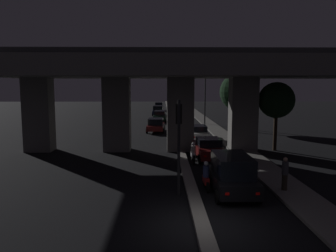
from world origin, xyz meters
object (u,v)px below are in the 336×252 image
object	(u,v)px
car_dark_green_second_oncoming	(160,116)
car_dark_blue_third_oncoming	(158,110)
car_white_third	(198,133)
pedestrian_on_sidewalk	(285,174)
traffic_light_left_of_median	(179,131)
car_dark_red_lead_oncoming	(156,125)
car_black_lead	(232,174)
street_lamp	(204,87)
motorcycle_red_filtering_near	(206,177)
car_dark_red_second	(208,148)
car_black_fourth_oncoming	(159,106)
motorcycle_white_filtering_mid	(193,154)

from	to	relation	value
car_dark_green_second_oncoming	car_dark_blue_third_oncoming	size ratio (longest dim) A/B	1.06
car_white_third	pedestrian_on_sidewalk	bearing A→B (deg)	-169.67
traffic_light_left_of_median	car_dark_red_lead_oncoming	size ratio (longest dim) A/B	1.08
car_black_lead	traffic_light_left_of_median	bearing A→B (deg)	92.70
car_white_third	car_dark_blue_third_oncoming	world-z (taller)	car_dark_blue_third_oncoming
street_lamp	motorcycle_red_filtering_near	size ratio (longest dim) A/B	5.20
car_black_lead	motorcycle_red_filtering_near	xyz separation A→B (m)	(-1.19, 0.69, -0.38)
traffic_light_left_of_median	car_dark_red_second	world-z (taller)	traffic_light_left_of_median
street_lamp	car_white_third	xyz separation A→B (m)	(-2.08, -12.91, -4.43)
street_lamp	traffic_light_left_of_median	bearing A→B (deg)	-99.47
car_white_third	car_black_fourth_oncoming	distance (m)	38.70
car_dark_green_second_oncoming	pedestrian_on_sidewalk	size ratio (longest dim) A/B	2.70
motorcycle_red_filtering_near	motorcycle_white_filtering_mid	xyz separation A→B (m)	(-0.09, 6.05, -0.03)
traffic_light_left_of_median	street_lamp	world-z (taller)	street_lamp
traffic_light_left_of_median	car_white_third	size ratio (longest dim) A/B	0.99
car_dark_blue_third_oncoming	motorcycle_red_filtering_near	world-z (taller)	car_dark_blue_third_oncoming
street_lamp	car_white_third	size ratio (longest dim) A/B	1.92
car_white_third	car_dark_green_second_oncoming	world-z (taller)	car_dark_green_second_oncoming
car_black_fourth_oncoming	motorcycle_white_filtering_mid	xyz separation A→B (m)	(2.81, -47.74, -0.37)
street_lamp	car_dark_red_lead_oncoming	world-z (taller)	street_lamp
street_lamp	motorcycle_red_filtering_near	bearing A→B (deg)	-96.85
street_lamp	car_dark_red_lead_oncoming	distance (m)	10.32
car_white_third	car_black_fourth_oncoming	size ratio (longest dim) A/B	1.05
car_dark_green_second_oncoming	street_lamp	bearing A→B (deg)	57.00
car_dark_red_second	car_dark_green_second_oncoming	size ratio (longest dim) A/B	1.09
car_dark_red_second	motorcycle_red_filtering_near	bearing A→B (deg)	168.78
car_dark_blue_third_oncoming	motorcycle_white_filtering_mid	xyz separation A→B (m)	(2.85, -36.81, -0.33)
car_black_fourth_oncoming	car_dark_green_second_oncoming	bearing A→B (deg)	1.41
car_black_lead	car_white_third	size ratio (longest dim) A/B	0.88
motorcycle_white_filtering_mid	car_black_fourth_oncoming	bearing A→B (deg)	2.51
street_lamp	car_dark_green_second_oncoming	size ratio (longest dim) A/B	2.01
car_dark_red_second	car_dark_red_lead_oncoming	xyz separation A→B (m)	(-4.12, 14.12, 0.05)
street_lamp	car_black_fourth_oncoming	distance (m)	26.66
car_black_lead	car_dark_green_second_oncoming	world-z (taller)	car_black_lead
traffic_light_left_of_median	car_dark_red_second	xyz separation A→B (m)	(2.59, 8.08, -2.41)
street_lamp	car_black_lead	xyz separation A→B (m)	(-2.20, -28.91, -4.18)
traffic_light_left_of_median	car_white_third	bearing A→B (deg)	80.29
street_lamp	car_dark_red_second	world-z (taller)	street_lamp
car_white_third	motorcycle_red_filtering_near	bearing A→B (deg)	176.42
car_white_third	motorcycle_red_filtering_near	xyz separation A→B (m)	(-1.31, -15.31, -0.13)
street_lamp	car_black_lead	size ratio (longest dim) A/B	2.18
car_dark_red_lead_oncoming	car_black_fourth_oncoming	xyz separation A→B (m)	(0.08, 32.40, 0.15)
car_black_lead	motorcycle_red_filtering_near	bearing A→B (deg)	59.82
car_dark_red_lead_oncoming	pedestrian_on_sidewalk	size ratio (longest dim) A/B	2.60
car_dark_red_second	car_white_third	distance (m)	8.05
car_dark_red_second	car_dark_red_lead_oncoming	bearing A→B (deg)	13.97
car_black_lead	motorcycle_white_filtering_mid	bearing A→B (deg)	10.56
street_lamp	car_dark_green_second_oncoming	world-z (taller)	street_lamp
car_dark_blue_third_oncoming	pedestrian_on_sidewalk	world-z (taller)	pedestrian_on_sidewalk
car_dark_blue_third_oncoming	car_black_fourth_oncoming	xyz separation A→B (m)	(0.04, 10.93, 0.04)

